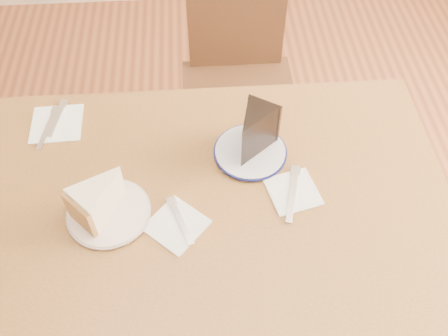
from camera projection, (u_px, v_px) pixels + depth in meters
ground at (213, 318)px, 1.80m from camera, size 4.00×4.00×0.00m
table at (209, 223)px, 1.29m from camera, size 1.20×0.80×0.75m
chair_far at (238, 85)px, 1.87m from camera, size 0.42×0.42×0.84m
plate_cream at (109, 213)px, 1.18m from camera, size 0.19×0.19×0.01m
plate_navy at (250, 152)px, 1.30m from camera, size 0.18×0.18×0.01m
carrot_cake at (103, 197)px, 1.15m from camera, size 0.15×0.15×0.09m
chocolate_cake at (252, 135)px, 1.25m from camera, size 0.14×0.15×0.12m
napkin_cream at (176, 225)px, 1.17m from camera, size 0.17×0.17×0.00m
napkin_navy at (293, 191)px, 1.23m from camera, size 0.14×0.14×0.00m
napkin_spare at (57, 124)px, 1.37m from camera, size 0.14×0.14×0.00m
fork_cream at (181, 221)px, 1.17m from camera, size 0.06×0.14×0.00m
knife_navy at (292, 194)px, 1.22m from camera, size 0.06×0.17×0.00m
fork_spare at (57, 118)px, 1.37m from camera, size 0.04×0.14×0.00m
knife_spare at (48, 128)px, 1.35m from camera, size 0.04×0.16×0.00m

